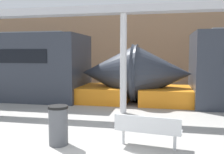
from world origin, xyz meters
TOP-DOWN VIEW (x-y plane):
  - station_wall at (0.00, 12.09)m, footprint 56.00×0.20m
  - bench_near at (1.66, 1.11)m, footprint 1.56×0.64m
  - trash_bin at (-0.44, 0.91)m, footprint 0.48×0.48m
  - support_column_near at (0.56, 4.46)m, footprint 0.24×0.24m
  - canopy_beam at (0.56, 4.46)m, footprint 28.00×0.60m

SIDE VIEW (x-z plane):
  - bench_near at x=1.66m, z-range 0.08..0.85m
  - trash_bin at x=-0.44m, z-range 0.00..0.95m
  - support_column_near at x=0.56m, z-range 0.00..3.62m
  - station_wall at x=0.00m, z-range 0.00..5.00m
  - canopy_beam at x=0.56m, z-range 3.62..3.90m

